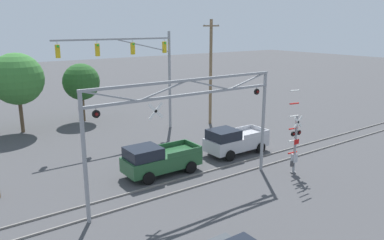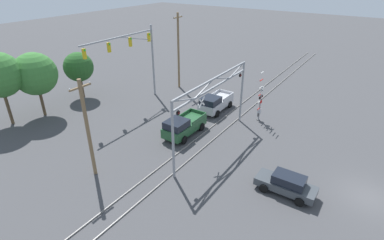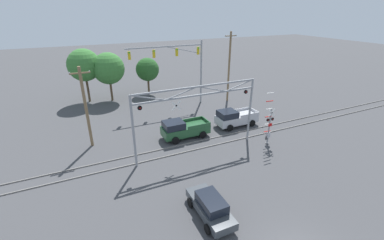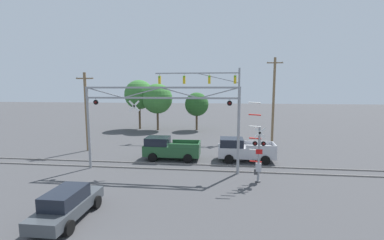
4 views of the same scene
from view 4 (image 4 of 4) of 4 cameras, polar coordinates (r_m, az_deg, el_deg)
rail_track_near at (r=20.96m, az=-6.56°, el=-10.73°), size 80.00×0.08×0.10m
rail_track_far at (r=22.30m, az=-5.72°, el=-9.61°), size 80.00×0.08×0.10m
crossing_gantry at (r=19.76m, az=-6.99°, el=2.00°), size 12.01×0.26×6.56m
crossing_signal_mast at (r=18.24m, az=14.47°, el=-7.39°), size 1.25×0.35×5.55m
traffic_signal_span at (r=31.76m, az=5.60°, el=6.64°), size 10.45×0.39×8.85m
pickup_truck_lead at (r=23.52m, az=-5.04°, el=-6.27°), size 5.03×2.27×2.02m
pickup_truck_following at (r=23.36m, az=11.34°, el=-6.48°), size 4.92×2.27×2.02m
sedan_waiting at (r=14.60m, az=-25.98°, el=-16.49°), size 1.89×4.33×1.58m
utility_pole_left at (r=28.31m, az=-22.44°, el=1.92°), size 1.80×0.28×8.00m
utility_pole_right at (r=31.26m, az=17.66°, el=4.33°), size 1.80×0.28×9.89m
background_tree_beyond_span at (r=39.04m, az=1.05°, el=3.49°), size 3.59×3.59×5.76m
background_tree_far_left_verge at (r=39.23m, az=-7.70°, el=4.70°), size 4.53×4.53×7.08m
background_tree_far_right_verge at (r=40.98m, az=-11.66°, el=5.53°), size 4.55×4.55×7.67m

